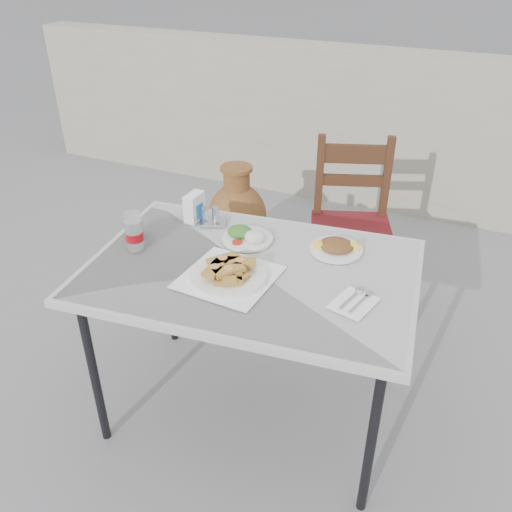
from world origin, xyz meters
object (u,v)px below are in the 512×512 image
at_px(pide_plate, 229,271).
at_px(salad_rice_plate, 247,236).
at_px(napkin_holder, 195,207).
at_px(condiment_caddy, 213,218).
at_px(cola_glass, 134,227).
at_px(chair, 351,226).
at_px(terracotta_urn, 237,219).
at_px(cafe_table, 251,278).
at_px(soda_can, 134,235).
at_px(salad_chopped_plate, 336,247).

xyz_separation_m(pide_plate, salad_rice_plate, (-0.06, 0.29, -0.01)).
height_order(salad_rice_plate, napkin_holder, napkin_holder).
bearing_deg(condiment_caddy, cola_glass, -135.39).
xyz_separation_m(pide_plate, chair, (0.20, 1.12, -0.31)).
relative_size(salad_rice_plate, terracotta_urn, 0.32).
distance_m(cafe_table, chair, 1.05).
bearing_deg(salad_rice_plate, cola_glass, -159.26).
bearing_deg(cafe_table, condiment_caddy, 139.36).
bearing_deg(condiment_caddy, cafe_table, -40.64).
bearing_deg(condiment_caddy, pide_plate, -54.64).
xyz_separation_m(napkin_holder, condiment_caddy, (0.09, 0.00, -0.04)).
xyz_separation_m(soda_can, chair, (0.66, 1.08, -0.35)).
bearing_deg(pide_plate, soda_can, 175.20).
bearing_deg(cola_glass, pide_plate, -13.16).
height_order(salad_chopped_plate, condiment_caddy, condiment_caddy).
bearing_deg(cafe_table, salad_rice_plate, 119.14).
relative_size(soda_can, napkin_holder, 1.02).
distance_m(napkin_holder, terracotta_urn, 1.07).
height_order(condiment_caddy, chair, chair).
distance_m(soda_can, napkin_holder, 0.34).
height_order(cafe_table, condiment_caddy, condiment_caddy).
xyz_separation_m(pide_plate, cola_glass, (-0.52, 0.12, 0.02)).
bearing_deg(chair, pide_plate, -119.69).
relative_size(cafe_table, soda_can, 10.50).
bearing_deg(chair, condiment_caddy, -141.34).
height_order(salad_rice_plate, condiment_caddy, condiment_caddy).
height_order(napkin_holder, terracotta_urn, napkin_holder).
height_order(salad_rice_plate, chair, chair).
bearing_deg(condiment_caddy, napkin_holder, -179.11).
distance_m(cafe_table, terracotta_urn, 1.38).
bearing_deg(salad_rice_plate, salad_chopped_plate, 10.18).
height_order(cafe_table, terracotta_urn, cafe_table).
relative_size(pide_plate, terracotta_urn, 0.53).
height_order(cola_glass, chair, chair).
xyz_separation_m(condiment_caddy, terracotta_urn, (-0.32, 0.90, -0.50)).
relative_size(pide_plate, chair, 0.37).
height_order(salad_chopped_plate, soda_can, soda_can).
bearing_deg(napkin_holder, pide_plate, -43.63).
height_order(pide_plate, salad_rice_plate, pide_plate).
height_order(cafe_table, soda_can, soda_can).
bearing_deg(pide_plate, chair, 79.71).
bearing_deg(soda_can, salad_chopped_plate, 22.72).
bearing_deg(condiment_caddy, salad_chopped_plate, -0.83).
xyz_separation_m(pide_plate, salad_chopped_plate, (0.32, 0.36, -0.01)).
relative_size(salad_chopped_plate, terracotta_urn, 0.32).
relative_size(salad_chopped_plate, chair, 0.22).
bearing_deg(condiment_caddy, chair, 58.06).
height_order(soda_can, chair, chair).
bearing_deg(condiment_caddy, terracotta_urn, 109.40).
distance_m(soda_can, cola_glass, 0.10).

